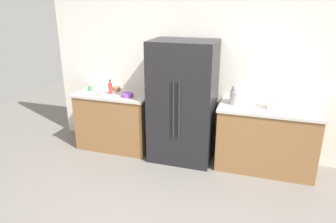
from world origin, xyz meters
name	(u,v)px	position (x,y,z in m)	size (l,w,h in m)	color
kitchen_back_panel	(205,65)	(0.00, 2.00, 1.36)	(4.96, 0.10, 2.72)	silver
counter_left	(116,120)	(-1.34, 1.64, 0.46)	(1.18, 0.64, 0.91)	olive
counter_right	(266,138)	(0.98, 1.64, 0.46)	(1.34, 0.64, 0.91)	olive
refrigerator	(183,102)	(-0.22, 1.60, 0.88)	(0.91, 0.69, 1.77)	black
toaster	(276,102)	(1.05, 1.61, 1.01)	(0.21, 0.17, 0.19)	silver
rice_cooker	(239,94)	(0.57, 1.67, 1.06)	(0.25, 0.25, 0.30)	silver
bottle_a	(110,88)	(-1.37, 1.58, 1.00)	(0.06, 0.06, 0.22)	red
cup_a	(90,88)	(-1.76, 1.63, 0.95)	(0.07, 0.07, 0.07)	green
cup_b	(102,93)	(-1.45, 1.45, 0.95)	(0.08, 0.08, 0.07)	white
bowl_a	(116,89)	(-1.37, 1.77, 0.94)	(0.14, 0.14, 0.06)	brown
bowl_b	(127,95)	(-1.05, 1.51, 0.94)	(0.18, 0.18, 0.06)	purple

